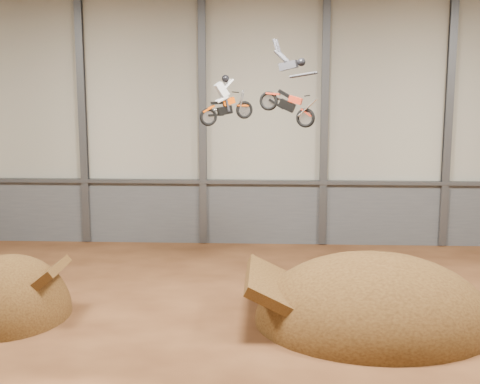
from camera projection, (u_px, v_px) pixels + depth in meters
The scene contains 12 objects.
floor at pixel (258, 351), 23.17m from camera, with size 40.00×40.00×0.00m, color #462512.
back_wall at pixel (263, 119), 36.69m from camera, with size 40.00×0.10×14.00m, color #B4B1A0.
lower_band_back at pixel (263, 213), 37.52m from camera, with size 39.80×0.18×3.50m, color #53565A.
steel_rail at pixel (263, 182), 37.05m from camera, with size 39.80×0.35×0.20m, color #47494F.
steel_column_1 at pixel (83, 119), 36.94m from camera, with size 0.40×0.36×13.90m, color #47494F.
steel_column_2 at pixel (203, 119), 36.64m from camera, with size 0.40×0.36×13.90m, color #47494F.
steel_column_3 at pixel (324, 120), 36.35m from camera, with size 0.40×0.36×13.90m, color #47494F.
steel_column_4 at pixel (448, 120), 36.05m from camera, with size 0.40×0.36×13.90m, color #47494F.
takeoff_ramp at pixel (9, 316), 26.51m from camera, with size 4.86×5.61×4.86m, color #38210E.
landing_ramp at pixel (373, 322), 25.86m from camera, with size 9.18×8.12×5.29m, color #38210E.
fmx_rider_a at pixel (228, 97), 28.53m from camera, with size 2.40×0.91×2.17m, color #DB4903, non-canonical shape.
fmx_rider_b at pixel (284, 83), 26.02m from camera, with size 3.15×0.90×2.70m, color #B22E18, non-canonical shape.
Camera 1 is at (0.37, -21.84, 9.51)m, focal length 50.00 mm.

